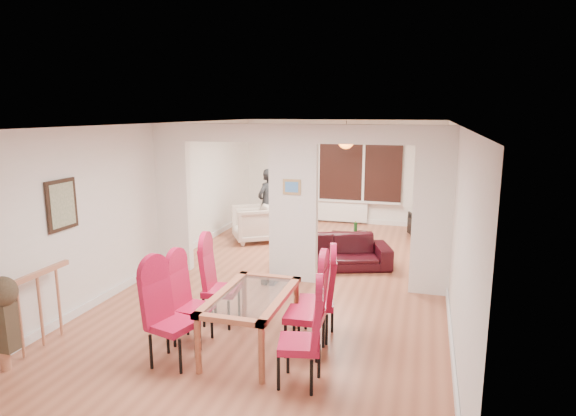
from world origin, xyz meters
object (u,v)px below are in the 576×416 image
at_px(dining_chair_rc, 316,296).
at_px(sofa, 334,252).
at_px(dining_chair_la, 172,317).
at_px(television, 411,226).
at_px(bowl, 362,233).
at_px(person, 267,203).
at_px(dining_chair_rb, 305,308).
at_px(bottle, 355,228).
at_px(coffee_table, 351,239).
at_px(dining_chair_lc, 221,284).
at_px(dining_chair_ra, 299,337).
at_px(armchair, 254,224).
at_px(dining_chair_lb, 192,303).
at_px(dining_table, 252,321).

height_order(dining_chair_rc, sofa, dining_chair_rc).
distance_m(dining_chair_la, television, 6.92).
xyz_separation_m(sofa, bowl, (0.28, 1.78, -0.06)).
bearing_deg(bowl, person, 179.15).
relative_size(dining_chair_rb, bottle, 3.81).
height_order(person, coffee_table, person).
distance_m(dining_chair_la, dining_chair_rb, 1.50).
distance_m(dining_chair_lc, dining_chair_rc, 1.30).
bearing_deg(dining_chair_rb, dining_chair_ra, -83.82).
height_order(dining_chair_rb, coffee_table, dining_chair_rb).
relative_size(armchair, television, 0.99).
xyz_separation_m(dining_chair_la, dining_chair_rb, (1.36, 0.65, 0.01)).
relative_size(dining_chair_lb, sofa, 0.52).
relative_size(dining_chair_la, dining_chair_lb, 1.06).
bearing_deg(dining_chair_lb, dining_chair_ra, -14.44).
height_order(dining_chair_ra, person, person).
relative_size(dining_chair_lc, dining_chair_rb, 0.97).
height_order(armchair, television, armchair).
relative_size(dining_chair_lb, coffee_table, 1.15).
height_order(dining_chair_rc, bottle, dining_chair_rc).
relative_size(dining_table, coffee_table, 1.62).
distance_m(dining_chair_rc, person, 5.10).
xyz_separation_m(dining_table, dining_chair_rb, (0.63, 0.07, 0.21)).
height_order(person, bowl, person).
bearing_deg(bottle, person, 175.46).
bearing_deg(dining_chair_ra, dining_chair_la, 167.80).
bearing_deg(coffee_table, dining_chair_lc, -103.33).
xyz_separation_m(dining_chair_rc, sofa, (-0.31, 2.79, -0.25)).
distance_m(dining_table, dining_chair_rc, 0.86).
bearing_deg(armchair, dining_chair_rc, -2.20).
bearing_deg(television, dining_chair_ra, 150.26).
distance_m(dining_chair_lc, coffee_table, 4.58).
xyz_separation_m(dining_chair_rc, coffee_table, (-0.25, 4.47, -0.43)).
bearing_deg(person, bottle, 105.29).
xyz_separation_m(dining_chair_la, dining_chair_rc, (1.39, 1.08, -0.01)).
distance_m(coffee_table, bowl, 0.28).
xyz_separation_m(dining_chair_ra, person, (-2.27, 5.70, 0.24)).
bearing_deg(armchair, sofa, 25.54).
relative_size(dining_chair_la, person, 0.71).
relative_size(television, bottle, 2.96).
height_order(dining_table, television, dining_table).
bearing_deg(sofa, dining_chair_rb, -104.21).
bearing_deg(dining_chair_la, armchair, 115.18).
relative_size(dining_chair_rb, sofa, 0.56).
distance_m(dining_chair_lb, coffee_table, 5.19).
xyz_separation_m(dining_chair_ra, dining_chair_rc, (-0.08, 1.10, 0.01)).
bearing_deg(bowl, dining_chair_ra, -88.97).
distance_m(dining_table, dining_chair_lc, 0.87).
bearing_deg(bottle, sofa, -95.06).
xyz_separation_m(armchair, person, (0.14, 0.52, 0.38)).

